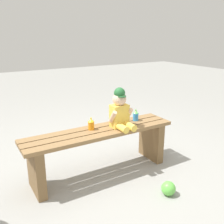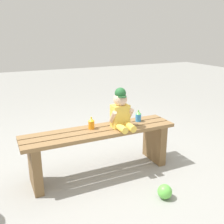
# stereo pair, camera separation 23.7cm
# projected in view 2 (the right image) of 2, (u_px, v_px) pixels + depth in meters

# --- Properties ---
(ground_plane) EXTENTS (16.00, 16.00, 0.00)m
(ground_plane) POSITION_uv_depth(u_px,v_px,m) (101.00, 172.00, 2.67)
(ground_plane) COLOR #999993
(park_bench) EXTENTS (1.54, 0.35, 0.47)m
(park_bench) POSITION_uv_depth(u_px,v_px,m) (100.00, 144.00, 2.57)
(park_bench) COLOR olive
(park_bench) RESTS_ON ground_plane
(child_figure) EXTENTS (0.23, 0.27, 0.40)m
(child_figure) POSITION_uv_depth(u_px,v_px,m) (121.00, 111.00, 2.53)
(child_figure) COLOR #F2C64C
(child_figure) RESTS_ON park_bench
(sippy_cup_left) EXTENTS (0.06, 0.06, 0.12)m
(sippy_cup_left) POSITION_uv_depth(u_px,v_px,m) (91.00, 123.00, 2.52)
(sippy_cup_left) COLOR orange
(sippy_cup_left) RESTS_ON park_bench
(sippy_cup_right) EXTENTS (0.06, 0.06, 0.12)m
(sippy_cup_right) POSITION_uv_depth(u_px,v_px,m) (138.00, 116.00, 2.74)
(sippy_cup_right) COLOR #338CE5
(sippy_cup_right) RESTS_ON park_bench
(toy_ball) EXTENTS (0.13, 0.13, 0.13)m
(toy_ball) POSITION_uv_depth(u_px,v_px,m) (165.00, 192.00, 2.22)
(toy_ball) COLOR #66CC4C
(toy_ball) RESTS_ON ground_plane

